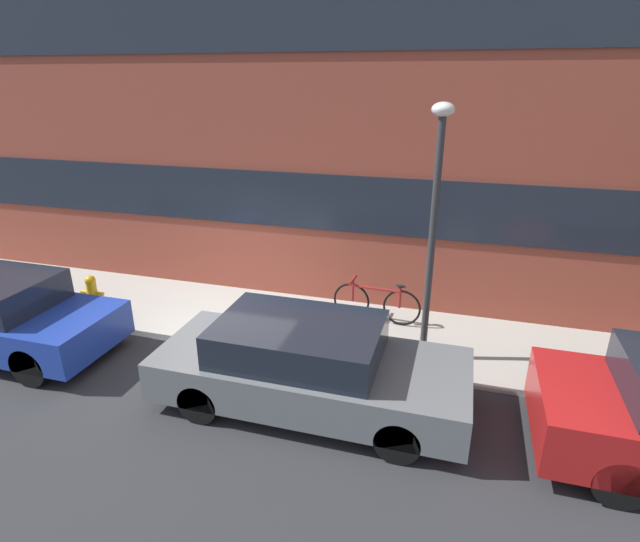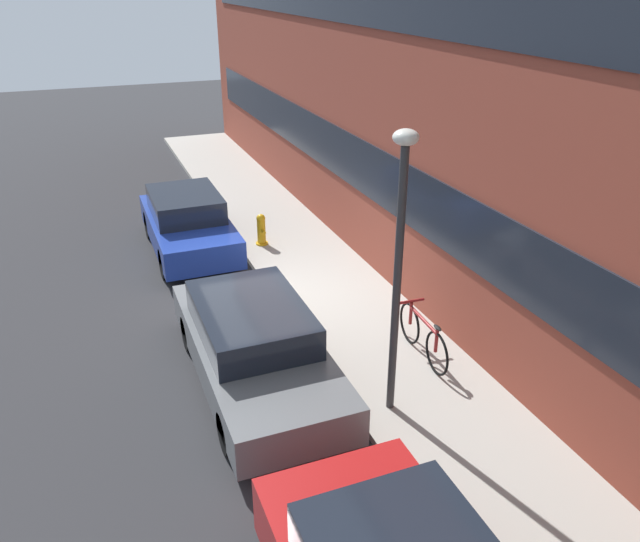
% 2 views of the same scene
% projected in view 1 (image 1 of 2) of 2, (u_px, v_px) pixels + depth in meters
% --- Properties ---
extents(ground_plane, '(56.00, 56.00, 0.00)m').
position_uv_depth(ground_plane, '(209.00, 347.00, 8.77)').
color(ground_plane, '#2B2B2D').
extents(sidewalk_strip, '(28.00, 2.34, 0.11)m').
position_uv_depth(sidewalk_strip, '(237.00, 316.00, 9.80)').
color(sidewalk_strip, '#A8A399').
rests_on(sidewalk_strip, ground_plane).
extents(rowhouse_facade, '(28.00, 1.02, 9.82)m').
position_uv_depth(rowhouse_facade, '(258.00, 50.00, 9.47)').
color(rowhouse_facade, brown).
rests_on(rowhouse_facade, ground_plane).
extents(parked_car_blue, '(3.82, 1.66, 1.35)m').
position_uv_depth(parked_car_blue, '(3.00, 315.00, 8.44)').
color(parked_car_blue, '#1E3899').
rests_on(parked_car_blue, ground_plane).
extents(parked_car_grey, '(4.37, 1.76, 1.29)m').
position_uv_depth(parked_car_grey, '(308.00, 365.00, 7.03)').
color(parked_car_grey, slate).
rests_on(parked_car_grey, ground_plane).
extents(fire_hydrant, '(0.50, 0.28, 0.73)m').
position_uv_depth(fire_hydrant, '(92.00, 293.00, 9.79)').
color(fire_hydrant, gold).
rests_on(fire_hydrant, sidewalk_strip).
extents(bicycle, '(1.67, 0.44, 0.81)m').
position_uv_depth(bicycle, '(376.00, 302.00, 9.32)').
color(bicycle, black).
rests_on(bicycle, sidewalk_strip).
extents(lamp_post, '(0.32, 0.32, 4.01)m').
position_uv_depth(lamp_post, '(435.00, 208.00, 7.32)').
color(lamp_post, '#2D2D30').
rests_on(lamp_post, sidewalk_strip).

